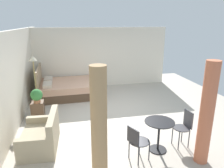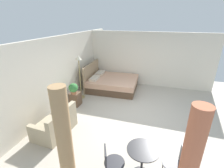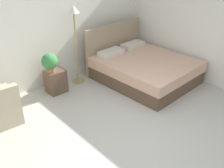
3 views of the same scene
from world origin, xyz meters
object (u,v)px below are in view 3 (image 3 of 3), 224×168
object	(u,v)px
nightstand	(56,81)
floor_lamp	(75,26)
bed	(143,68)
potted_plant	(50,62)

from	to	relation	value
nightstand	floor_lamp	bearing A→B (deg)	8.07
bed	potted_plant	size ratio (longest dim) A/B	5.45
bed	potted_plant	world-z (taller)	bed
nightstand	floor_lamp	distance (m)	1.30
nightstand	potted_plant	bearing A→B (deg)	-170.48
bed	potted_plant	xyz separation A→B (m)	(-2.02, 0.88, 0.45)
potted_plant	nightstand	bearing A→B (deg)	9.52
floor_lamp	bed	bearing A→B (deg)	-38.39
nightstand	potted_plant	xyz separation A→B (m)	(-0.10, -0.02, 0.50)
bed	nightstand	world-z (taller)	bed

